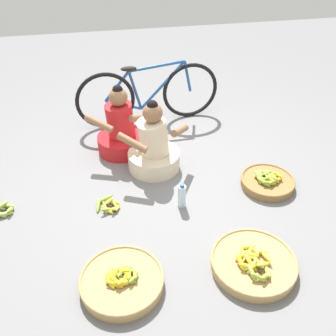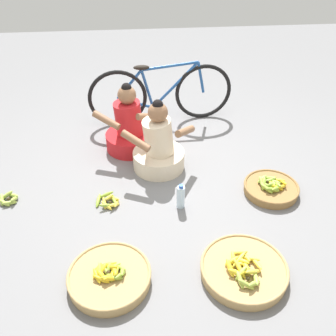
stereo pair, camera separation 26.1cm
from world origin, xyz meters
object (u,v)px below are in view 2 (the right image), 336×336
(water_bottle, at_px, (181,197))
(banana_basket_back_right, at_px, (109,276))
(vendor_woman_behind, at_px, (129,129))
(banana_basket_back_center, at_px, (271,188))
(loose_bananas_front_left, at_px, (8,199))
(vendor_woman_front, at_px, (159,147))
(bicycle_leaning, at_px, (161,94))
(banana_basket_near_vendor, at_px, (244,269))
(loose_bananas_mid_left, at_px, (109,201))

(water_bottle, bearing_deg, banana_basket_back_right, -128.98)
(vendor_woman_behind, bearing_deg, banana_basket_back_center, -33.91)
(banana_basket_back_center, bearing_deg, vendor_woman_behind, 146.09)
(loose_bananas_front_left, bearing_deg, vendor_woman_front, 16.25)
(bicycle_leaning, relative_size, water_bottle, 6.91)
(vendor_woman_behind, bearing_deg, loose_bananas_front_left, -144.75)
(banana_basket_back_right, bearing_deg, banana_basket_near_vendor, -1.52)
(bicycle_leaning, bearing_deg, vendor_woman_behind, -124.12)
(vendor_woman_behind, height_order, bicycle_leaning, vendor_woman_behind)
(bicycle_leaning, xyz_separation_m, water_bottle, (0.05, -1.56, -0.24))
(vendor_woman_behind, relative_size, bicycle_leaning, 0.45)
(banana_basket_back_center, distance_m, loose_bananas_front_left, 2.42)
(bicycle_leaning, xyz_separation_m, banana_basket_back_right, (-0.55, -2.31, -0.30))
(vendor_woman_behind, bearing_deg, water_bottle, -66.34)
(banana_basket_near_vendor, bearing_deg, bicycle_leaning, 100.46)
(banana_basket_back_center, height_order, water_bottle, water_bottle)
(vendor_woman_front, xyz_separation_m, vendor_woman_behind, (-0.29, 0.38, 0.00))
(banana_basket_near_vendor, distance_m, loose_bananas_mid_left, 1.34)
(loose_bananas_mid_left, bearing_deg, banana_basket_near_vendor, -40.43)
(loose_bananas_front_left, relative_size, loose_bananas_mid_left, 0.83)
(bicycle_leaning, height_order, loose_bananas_mid_left, bicycle_leaning)
(vendor_woman_behind, height_order, water_bottle, vendor_woman_behind)
(banana_basket_near_vendor, height_order, water_bottle, water_bottle)
(bicycle_leaning, height_order, banana_basket_near_vendor, bicycle_leaning)
(banana_basket_near_vendor, height_order, loose_bananas_mid_left, banana_basket_near_vendor)
(vendor_woman_behind, xyz_separation_m, loose_bananas_front_left, (-1.12, -0.79, -0.21))
(vendor_woman_behind, height_order, banana_basket_near_vendor, vendor_woman_behind)
(banana_basket_back_center, xyz_separation_m, loose_bananas_mid_left, (-1.51, -0.03, -0.02))
(vendor_woman_behind, relative_size, banana_basket_back_center, 1.48)
(bicycle_leaning, relative_size, loose_bananas_front_left, 8.78)
(banana_basket_back_center, relative_size, water_bottle, 2.08)
(vendor_woman_behind, distance_m, bicycle_leaning, 0.69)
(vendor_woman_front, relative_size, banana_basket_near_vendor, 1.17)
(banana_basket_back_center, relative_size, loose_bananas_front_left, 2.65)
(vendor_woman_behind, height_order, banana_basket_back_right, vendor_woman_behind)
(vendor_woman_behind, height_order, banana_basket_back_center, vendor_woman_behind)
(loose_bananas_mid_left, distance_m, water_bottle, 0.66)
(banana_basket_back_right, xyz_separation_m, banana_basket_back_center, (1.47, 0.87, -0.00))
(vendor_woman_behind, relative_size, banana_basket_near_vendor, 1.17)
(banana_basket_near_vendor, xyz_separation_m, water_bottle, (-0.38, 0.78, 0.06))
(bicycle_leaning, xyz_separation_m, loose_bananas_front_left, (-1.50, -1.35, -0.33))
(loose_bananas_mid_left, bearing_deg, banana_basket_back_center, 0.95)
(loose_bananas_front_left, height_order, water_bottle, water_bottle)
(vendor_woman_front, relative_size, bicycle_leaning, 0.44)
(bicycle_leaning, xyz_separation_m, loose_bananas_mid_left, (-0.59, -1.47, -0.33))
(bicycle_leaning, xyz_separation_m, banana_basket_near_vendor, (0.43, -2.34, -0.31))
(vendor_woman_front, distance_m, banana_basket_back_center, 1.15)
(banana_basket_back_right, bearing_deg, loose_bananas_front_left, 134.80)
(banana_basket_near_vendor, bearing_deg, water_bottle, 115.93)
(vendor_woman_front, relative_size, loose_bananas_front_left, 3.89)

